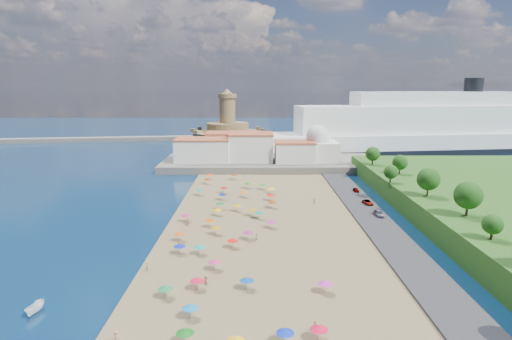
{
  "coord_description": "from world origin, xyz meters",
  "views": [
    {
      "loc": [
        3.71,
        -106.66,
        34.24
      ],
      "look_at": [
        4.0,
        25.0,
        8.0
      ],
      "focal_mm": 30.0,
      "sensor_mm": 36.0,
      "label": 1
    }
  ],
  "objects": [
    {
      "name": "ground",
      "position": [
        0.0,
        0.0,
        0.0
      ],
      "size": [
        700.0,
        700.0,
        0.0
      ],
      "primitive_type": "plane",
      "color": "#071938",
      "rests_on": "ground"
    },
    {
      "name": "terrace",
      "position": [
        10.0,
        73.0,
        1.5
      ],
      "size": [
        90.0,
        36.0,
        3.0
      ],
      "primitive_type": "cube",
      "color": "#59544C",
      "rests_on": "ground"
    },
    {
      "name": "jetty",
      "position": [
        -12.0,
        108.0,
        1.2
      ],
      "size": [
        18.0,
        70.0,
        2.4
      ],
      "primitive_type": "cube",
      "color": "#59544C",
      "rests_on": "ground"
    },
    {
      "name": "breakwater",
      "position": [
        -110.0,
        153.0,
        1.3
      ],
      "size": [
        199.03,
        34.77,
        2.6
      ],
      "primitive_type": "cube",
      "rotation": [
        0.0,
        0.0,
        0.14
      ],
      "color": "#59544C",
      "rests_on": "ground"
    },
    {
      "name": "waterfront_buildings",
      "position": [
        -3.05,
        73.64,
        7.88
      ],
      "size": [
        57.0,
        29.0,
        11.0
      ],
      "color": "silver",
      "rests_on": "terrace"
    },
    {
      "name": "domed_building",
      "position": [
        30.0,
        71.0,
        8.97
      ],
      "size": [
        16.0,
        16.0,
        15.0
      ],
      "color": "silver",
      "rests_on": "terrace"
    },
    {
      "name": "fortress",
      "position": [
        -12.0,
        138.0,
        6.68
      ],
      "size": [
        40.0,
        40.0,
        32.4
      ],
      "color": "olive",
      "rests_on": "ground"
    },
    {
      "name": "cruise_ship",
      "position": [
        93.14,
        112.84,
        11.2
      ],
      "size": [
        174.65,
        48.36,
        37.79
      ],
      "color": "black",
      "rests_on": "ground"
    },
    {
      "name": "beach_parasols",
      "position": [
        -2.22,
        -11.38,
        2.15
      ],
      "size": [
        31.72,
        113.21,
        2.2
      ],
      "color": "gray",
      "rests_on": "beach"
    },
    {
      "name": "beachgoers",
      "position": [
        0.09,
        -19.82,
        1.11
      ],
      "size": [
        37.92,
        69.84,
        1.84
      ],
      "color": "tan",
      "rests_on": "beach"
    },
    {
      "name": "moored_boats",
      "position": [
        -27.35,
        -54.77,
        0.78
      ],
      "size": [
        7.94,
        21.83,
        1.6
      ],
      "color": "white",
      "rests_on": "ground"
    },
    {
      "name": "parked_cars",
      "position": [
        36.0,
        9.79,
        1.35
      ],
      "size": [
        2.73,
        30.03,
        1.38
      ],
      "color": "gray",
      "rests_on": "promenade"
    },
    {
      "name": "hillside_trees",
      "position": [
        47.87,
        -7.53,
        10.08
      ],
      "size": [
        11.59,
        108.65,
        7.74
      ],
      "color": "#382314",
      "rests_on": "hillside"
    }
  ]
}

